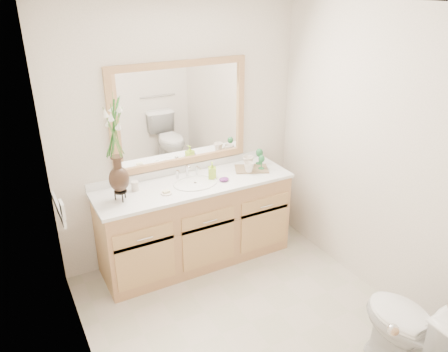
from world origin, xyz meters
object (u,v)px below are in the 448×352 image
tray (251,169)px  soap_bottle (212,171)px  flower_vase (115,138)px  tumbler (135,186)px  toilet (412,331)px

tray → soap_bottle: bearing=-155.8°
flower_vase → tray: bearing=1.2°
flower_vase → tumbler: bearing=37.3°
toilet → flower_vase: bearing=-54.1°
flower_vase → soap_bottle: flower_vase is taller
flower_vase → tumbler: flower_vase is taller
toilet → soap_bottle: size_ratio=5.21×
tumbler → soap_bottle: bearing=-7.2°
toilet → tray: size_ratio=2.37×
tumbler → tray: bearing=-4.8°
soap_bottle → flower_vase: bearing=-153.6°
soap_bottle → tray: (0.43, -0.00, -0.06)m
flower_vase → tray: flower_vase is taller
tray → toilet: bearing=-62.8°
flower_vase → tray: 1.42m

